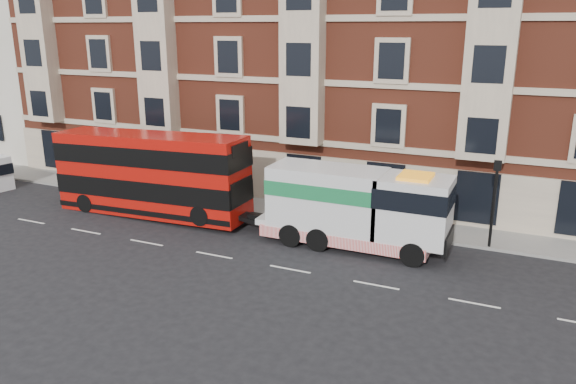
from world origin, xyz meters
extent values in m
plane|color=black|center=(0.00, 0.00, 0.00)|extent=(120.00, 120.00, 0.00)
cube|color=slate|center=(0.00, 7.50, 0.07)|extent=(90.00, 3.00, 0.15)
cube|color=brown|center=(0.50, 15.00, 9.00)|extent=(45.00, 12.00, 18.00)
cylinder|color=black|center=(-6.00, 6.20, 2.15)|extent=(0.14, 0.14, 4.00)
cube|color=black|center=(-6.00, 6.20, 4.25)|extent=(0.35, 0.15, 0.50)
cylinder|color=black|center=(12.00, 6.20, 2.15)|extent=(0.14, 0.14, 4.00)
cube|color=black|center=(12.00, 6.20, 4.25)|extent=(0.35, 0.15, 0.50)
cube|color=#B01009|center=(-6.39, 3.79, 2.46)|extent=(11.73, 2.62, 4.61)
cube|color=black|center=(-6.39, 3.79, 1.78)|extent=(11.77, 2.68, 1.10)
cube|color=black|center=(-6.39, 3.79, 3.67)|extent=(11.77, 2.68, 1.05)
cylinder|color=black|center=(-10.37, 2.61, 0.54)|extent=(1.09, 0.34, 1.09)
cylinder|color=black|center=(-10.37, 4.97, 0.54)|extent=(1.09, 0.34, 1.09)
cylinder|color=black|center=(-2.41, 2.61, 0.86)|extent=(1.09, 0.34, 1.09)
cylinder|color=black|center=(-2.41, 4.97, 0.86)|extent=(1.09, 0.34, 1.09)
cube|color=silver|center=(5.61, 3.79, 1.00)|extent=(9.43, 2.41, 0.31)
cube|color=silver|center=(8.65, 3.79, 2.36)|extent=(3.35, 2.62, 3.04)
cube|color=silver|center=(4.35, 3.79, 2.41)|extent=(5.66, 2.62, 3.04)
cube|color=#186D3C|center=(4.35, 3.79, 2.93)|extent=(5.71, 2.66, 0.73)
cube|color=red|center=(5.40, 3.79, 0.63)|extent=(8.38, 2.68, 0.58)
cylinder|color=black|center=(8.96, 2.61, 0.58)|extent=(1.15, 0.37, 1.15)
cylinder|color=black|center=(8.96, 4.97, 0.58)|extent=(1.15, 0.37, 1.15)
cylinder|color=black|center=(4.35, 2.61, 0.58)|extent=(1.15, 0.42, 1.15)
cylinder|color=black|center=(4.35, 4.97, 0.58)|extent=(1.15, 0.42, 1.15)
cylinder|color=black|center=(2.89, 2.61, 0.58)|extent=(1.15, 0.42, 1.15)
cylinder|color=black|center=(2.89, 4.97, 0.58)|extent=(1.15, 0.42, 1.15)
cylinder|color=black|center=(-19.04, 4.51, 0.33)|extent=(0.69, 0.35, 0.66)
imported|color=black|center=(-6.84, 6.97, 0.90)|extent=(0.63, 0.50, 1.51)
camera|label=1|loc=(13.43, -21.38, 10.57)|focal=35.00mm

